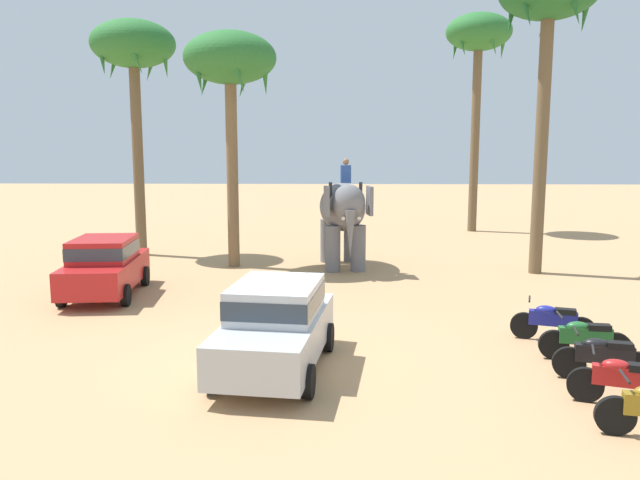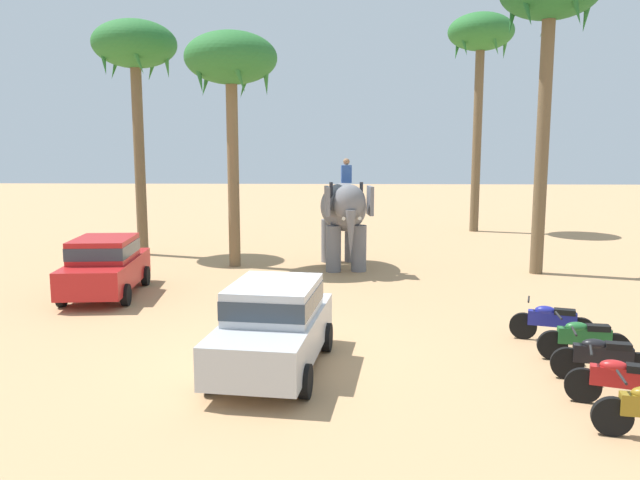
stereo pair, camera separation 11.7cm
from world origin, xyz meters
name	(u,v)px [view 1 (the left image)]	position (x,y,z in m)	size (l,w,h in m)	color
ground_plane	(285,361)	(0.00, 0.00, 0.00)	(120.00, 120.00, 0.00)	tan
car_sedan_foreground	(276,323)	(-0.13, -0.46, 0.93)	(2.25, 4.28, 1.70)	#B7BABF
car_parked_far_side	(105,264)	(-5.64, 5.42, 0.93)	(2.18, 4.25, 1.70)	red
elephant_with_mahout	(343,212)	(1.24, 9.89, 1.99)	(1.98, 3.96, 3.88)	slate
motorcycle_second_in_row	(625,380)	(5.80, -2.08, 0.46)	(1.74, 0.77, 0.94)	black
motorcycle_mid_row	(604,357)	(5.94, -0.92, 0.46)	(1.78, 0.63, 0.94)	black
motorcycle_fourth_in_row	(585,338)	(6.03, 0.21, 0.46)	(1.80, 0.55, 0.94)	black
motorcycle_far_in_row	(553,321)	(5.81, 1.46, 0.46)	(1.75, 0.74, 0.94)	black
palm_tree_behind_elephant	(230,65)	(-2.68, 10.04, 7.06)	(3.20, 3.20, 8.20)	brown
palm_tree_near_hut	(133,52)	(-6.77, 12.38, 7.85)	(3.20, 3.20, 9.05)	brown
palm_tree_left_of_road	(478,41)	(7.91, 19.85, 9.36)	(3.20, 3.20, 10.72)	brown
palm_tree_far_back	(549,4)	(7.80, 9.11, 8.82)	(3.20, 3.20, 10.12)	brown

